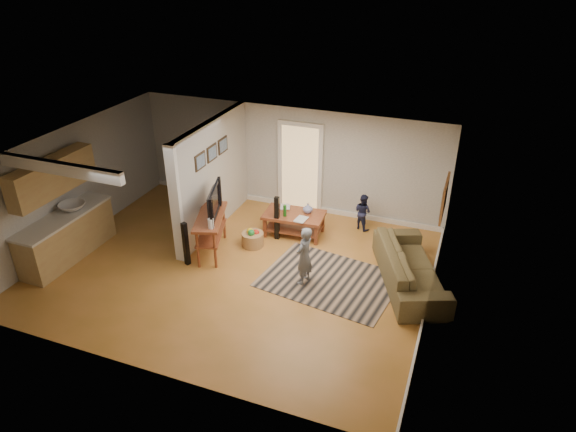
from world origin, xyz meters
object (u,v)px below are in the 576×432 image
(speaker_right, at_px, (277,218))
(child, at_px, (304,282))
(sofa, at_px, (408,283))
(coffee_table, at_px, (295,218))
(toy_basket, at_px, (253,239))
(tv_console, at_px, (211,219))
(toddler, at_px, (361,228))
(speaker_left, at_px, (186,244))

(speaker_right, height_order, child, speaker_right)
(sofa, height_order, coffee_table, coffee_table)
(speaker_right, bearing_deg, toy_basket, -133.68)
(tv_console, distance_m, toddler, 3.51)
(toy_basket, distance_m, toddler, 2.57)
(coffee_table, distance_m, child, 1.91)
(coffee_table, xyz_separation_m, speaker_left, (-1.62, -1.92, 0.07))
(toy_basket, bearing_deg, sofa, -3.46)
(tv_console, height_order, toy_basket, tv_console)
(child, bearing_deg, toddler, 178.81)
(sofa, xyz_separation_m, child, (-1.88, -0.69, 0.00))
(sofa, relative_size, toy_basket, 5.23)
(child, bearing_deg, toy_basket, -110.03)
(speaker_right, bearing_deg, toddler, 28.79)
(toy_basket, bearing_deg, speaker_right, 51.58)
(coffee_table, xyz_separation_m, child, (0.80, -1.69, -0.40))
(toddler, bearing_deg, toy_basket, 65.23)
(sofa, relative_size, child, 2.08)
(coffee_table, bearing_deg, sofa, -20.43)
(coffee_table, distance_m, toy_basket, 1.07)
(speaker_right, height_order, toddler, speaker_right)
(tv_console, height_order, speaker_left, tv_console)
(speaker_right, bearing_deg, tv_console, -141.60)
(speaker_left, distance_m, speaker_right, 2.07)
(speaker_right, bearing_deg, sofa, -18.03)
(toddler, bearing_deg, speaker_left, 69.60)
(coffee_table, bearing_deg, speaker_right, -132.92)
(child, height_order, toddler, child)
(speaker_left, distance_m, child, 2.47)
(tv_console, relative_size, speaker_right, 1.45)
(speaker_left, bearing_deg, tv_console, 87.58)
(speaker_left, distance_m, toddler, 4.04)
(tv_console, xyz_separation_m, speaker_left, (-0.27, -0.60, -0.31))
(sofa, distance_m, child, 2.01)
(sofa, relative_size, toddler, 2.90)
(sofa, height_order, speaker_right, speaker_right)
(speaker_right, relative_size, toddler, 1.18)
(speaker_left, bearing_deg, speaker_right, 72.18)
(tv_console, distance_m, child, 2.32)
(sofa, xyz_separation_m, coffee_table, (-2.68, 1.00, 0.40))
(speaker_left, xyz_separation_m, speaker_right, (1.32, 1.60, 0.03))
(tv_console, bearing_deg, toy_basket, 19.72)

